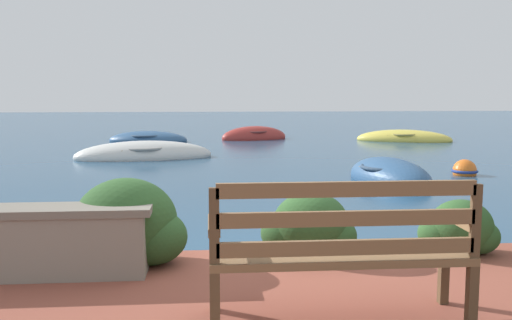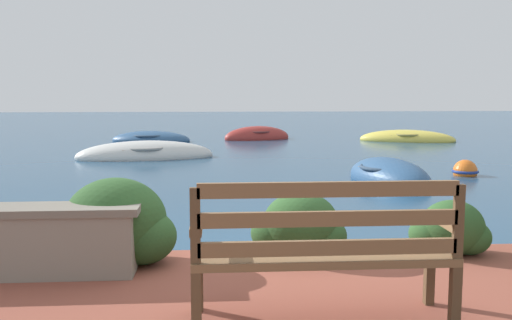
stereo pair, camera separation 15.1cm
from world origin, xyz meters
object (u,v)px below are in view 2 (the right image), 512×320
object	(u,v)px
park_bench	(324,248)
mooring_buoy	(465,171)
rowboat_nearest	(389,178)
rowboat_distant	(257,137)
rowboat_outer	(151,140)
rowboat_mid	(145,155)
rowboat_far	(407,140)

from	to	relation	value
park_bench	mooring_buoy	xyz separation A→B (m)	(4.25, 7.44, -0.62)
park_bench	rowboat_nearest	world-z (taller)	park_bench
rowboat_nearest	rowboat_distant	size ratio (longest dim) A/B	0.95
rowboat_nearest	rowboat_outer	distance (m)	10.17
rowboat_mid	mooring_buoy	xyz separation A→B (m)	(6.68, -3.41, 0.02)
park_bench	rowboat_far	distance (m)	16.04
park_bench	mooring_buoy	world-z (taller)	park_bench
rowboat_mid	rowboat_outer	xyz separation A→B (m)	(-0.38, 4.61, -0.01)
rowboat_nearest	rowboat_mid	xyz separation A→B (m)	(-4.94, 4.06, -0.00)
rowboat_mid	rowboat_outer	bearing A→B (deg)	-95.79
rowboat_outer	mooring_buoy	xyz separation A→B (m)	(7.05, -8.03, 0.03)
mooring_buoy	rowboat_nearest	bearing A→B (deg)	-159.65
rowboat_mid	rowboat_far	world-z (taller)	rowboat_mid
rowboat_outer	rowboat_distant	bearing A→B (deg)	-160.30
park_bench	rowboat_mid	world-z (taller)	park_bench
park_bench	rowboat_nearest	distance (m)	7.27
mooring_buoy	rowboat_outer	bearing A→B (deg)	131.31
rowboat_mid	mooring_buoy	world-z (taller)	rowboat_mid
rowboat_nearest	mooring_buoy	distance (m)	1.85
rowboat_nearest	rowboat_outer	size ratio (longest dim) A/B	0.86
rowboat_outer	rowboat_distant	world-z (taller)	rowboat_distant
rowboat_nearest	rowboat_distant	xyz separation A→B (m)	(-1.77, 9.28, 0.00)
rowboat_distant	mooring_buoy	world-z (taller)	rowboat_distant
park_bench	rowboat_mid	bearing A→B (deg)	102.05
rowboat_far	rowboat_outer	xyz separation A→B (m)	(-8.45, 0.46, -0.00)
rowboat_mid	rowboat_distant	world-z (taller)	rowboat_distant
rowboat_far	mooring_buoy	world-z (taller)	rowboat_far
park_bench	rowboat_distant	distance (m)	16.10
rowboat_nearest	mooring_buoy	world-z (taller)	rowboat_nearest
rowboat_nearest	mooring_buoy	size ratio (longest dim) A/B	4.66
park_bench	rowboat_far	size ratio (longest dim) A/B	0.50
rowboat_mid	rowboat_outer	size ratio (longest dim) A/B	1.28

